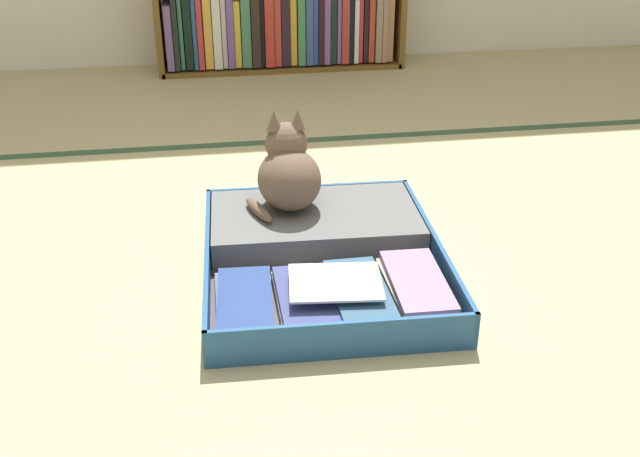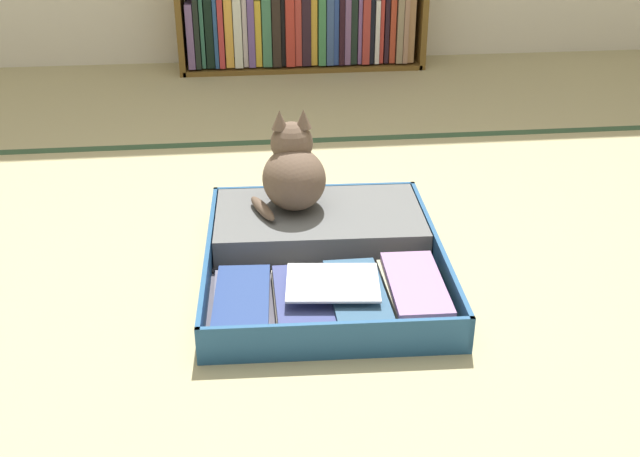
{
  "view_description": "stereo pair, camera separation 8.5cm",
  "coord_description": "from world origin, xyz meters",
  "views": [
    {
      "loc": [
        -0.22,
        -1.61,
        1.04
      ],
      "look_at": [
        0.05,
        0.09,
        0.16
      ],
      "focal_mm": 42.52,
      "sensor_mm": 36.0,
      "label": 1
    },
    {
      "loc": [
        -0.14,
        -1.62,
        1.04
      ],
      "look_at": [
        0.05,
        0.09,
        0.16
      ],
      "focal_mm": 42.52,
      "sensor_mm": 36.0,
      "label": 2
    }
  ],
  "objects": [
    {
      "name": "ground_plane",
      "position": [
        0.0,
        0.0,
        0.0
      ],
      "size": [
        10.0,
        10.0,
        0.0
      ],
      "primitive_type": "plane",
      "color": "tan"
    },
    {
      "name": "black_cat",
      "position": [
        0.01,
        0.38,
        0.2
      ],
      "size": [
        0.23,
        0.24,
        0.28
      ],
      "color": "brown",
      "rests_on": "open_suitcase"
    },
    {
      "name": "open_suitcase",
      "position": [
        0.08,
        0.18,
        0.04
      ],
      "size": [
        0.65,
        0.79,
        0.1
      ],
      "color": "navy",
      "rests_on": "ground_plane"
    },
    {
      "name": "tatami_border",
      "position": [
        0.0,
        1.16,
        0.0
      ],
      "size": [
        4.8,
        0.05,
        0.0
      ],
      "color": "#304F33",
      "rests_on": "ground_plane"
    }
  ]
}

